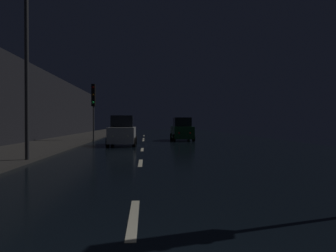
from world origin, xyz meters
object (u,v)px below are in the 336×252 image
Objects in this scene: streetlamp_overhead at (37,25)px; car_parked_right_far at (182,130)px; car_approaching_headlights at (123,132)px; traffic_light_far_left at (93,100)px.

car_parked_right_far is (7.49, 14.93, -4.51)m from streetlamp_overhead.
streetlamp_overhead is 2.02× the size of car_approaching_headlights.
traffic_light_far_left is 6.22m from car_approaching_headlights.
car_approaching_headlights is 1.02× the size of car_parked_right_far.
streetlamp_overhead is at bearing -15.58° from car_approaching_headlights.
car_approaching_headlights is at bearing 138.70° from car_parked_right_far.
traffic_light_far_left reaches higher than car_parked_right_far.
car_approaching_headlights is (2.83, -4.89, -2.61)m from traffic_light_far_left.
traffic_light_far_left is at bearing 94.89° from car_parked_right_far.
traffic_light_far_left is 0.58× the size of streetlamp_overhead.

